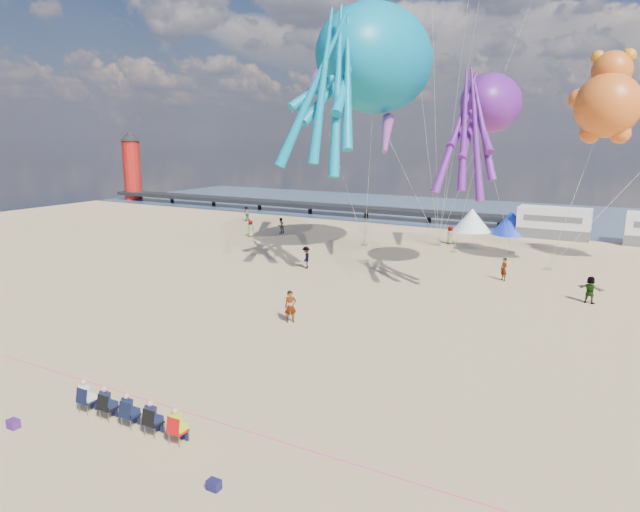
{
  "coord_description": "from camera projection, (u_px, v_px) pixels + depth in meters",
  "views": [
    {
      "loc": [
        13.23,
        -19.2,
        9.88
      ],
      "look_at": [
        -1.03,
        6.0,
        3.73
      ],
      "focal_mm": 32.0,
      "sensor_mm": 36.0,
      "label": 1
    }
  ],
  "objects": [
    {
      "name": "motorhome_0",
      "position": [
        554.0,
        223.0,
        55.63
      ],
      "size": [
        6.6,
        2.5,
        3.0
      ],
      "primitive_type": "cube",
      "color": "silver",
      "rests_on": "ground"
    },
    {
      "name": "beachgoer_7",
      "position": [
        246.0,
        214.0,
        66.66
      ],
      "size": [
        0.62,
        0.88,
        1.7
      ],
      "primitive_type": "imported",
      "rotation": [
        0.0,
        0.0,
        4.61
      ],
      "color": "#7F6659",
      "rests_on": "ground"
    },
    {
      "name": "beachgoer_4",
      "position": [
        590.0,
        290.0,
        34.03
      ],
      "size": [
        1.05,
        0.64,
        1.67
      ],
      "primitive_type": "imported",
      "rotation": [
        0.0,
        0.0,
        2.88
      ],
      "color": "#7F6659",
      "rests_on": "ground"
    },
    {
      "name": "windsock_right",
      "position": [
        386.0,
        134.0,
        41.51
      ],
      "size": [
        2.6,
        5.1,
        5.1
      ],
      "primitive_type": null,
      "rotation": [
        0.0,
        0.0,
        0.35
      ],
      "color": "red"
    },
    {
      "name": "windsock_mid",
      "position": [
        478.0,
        114.0,
        44.18
      ],
      "size": [
        1.9,
        5.89,
        5.81
      ],
      "primitive_type": null,
      "rotation": [
        0.0,
        0.0,
        0.16
      ],
      "color": "red"
    },
    {
      "name": "spectator_row",
      "position": [
        130.0,
        409.0,
        19.59
      ],
      "size": [
        6.1,
        0.9,
        1.3
      ],
      "primitive_type": null,
      "color": "black",
      "rests_on": "ground"
    },
    {
      "name": "rope_line",
      "position": [
        195.0,
        415.0,
        20.51
      ],
      "size": [
        34.0,
        0.03,
        0.03
      ],
      "primitive_type": "cylinder",
      "rotation": [
        0.0,
        1.57,
        0.0
      ],
      "color": "#F2338C",
      "rests_on": "ground"
    },
    {
      "name": "cooler_navy",
      "position": [
        214.0,
        485.0,
        16.19
      ],
      "size": [
        0.38,
        0.28,
        0.3
      ],
      "primitive_type": "cube",
      "color": "#181543",
      "rests_on": "ground"
    },
    {
      "name": "sandbag_e",
      "position": [
        438.0,
        244.0,
        51.96
      ],
      "size": [
        0.5,
        0.35,
        0.22
      ],
      "primitive_type": "cube",
      "color": "gray",
      "rests_on": "ground"
    },
    {
      "name": "tent_white",
      "position": [
        472.0,
        220.0,
        59.55
      ],
      "size": [
        4.0,
        4.0,
        2.4
      ],
      "primitive_type": "cone",
      "color": "white",
      "rests_on": "ground"
    },
    {
      "name": "beachgoer_1",
      "position": [
        281.0,
        226.0,
        58.27
      ],
      "size": [
        0.61,
        0.84,
        1.59
      ],
      "primitive_type": "imported",
      "rotation": [
        0.0,
        0.0,
        4.57
      ],
      "color": "#7F6659",
      "rests_on": "ground"
    },
    {
      "name": "beachgoer_2",
      "position": [
        306.0,
        257.0,
        42.97
      ],
      "size": [
        0.87,
        0.98,
        1.68
      ],
      "primitive_type": "imported",
      "rotation": [
        0.0,
        0.0,
        5.05
      ],
      "color": "#7F6659",
      "rests_on": "ground"
    },
    {
      "name": "water",
      "position": [
        519.0,
        215.0,
        71.6
      ],
      "size": [
        120.0,
        120.0,
        0.0
      ],
      "primitive_type": "plane",
      "color": "#364E67",
      "rests_on": "ground"
    },
    {
      "name": "beachgoer_6",
      "position": [
        251.0,
        229.0,
        56.34
      ],
      "size": [
        0.53,
        0.68,
        1.64
      ],
      "primitive_type": "imported",
      "rotation": [
        0.0,
        0.0,
        4.46
      ],
      "color": "#7F6659",
      "rests_on": "ground"
    },
    {
      "name": "cooler_purple",
      "position": [
        13.0,
        424.0,
        19.58
      ],
      "size": [
        0.4,
        0.3,
        0.32
      ],
      "primitive_type": "cube",
      "color": "#441B67",
      "rests_on": "ground"
    },
    {
      "name": "pier",
      "position": [
        284.0,
        203.0,
        75.51
      ],
      "size": [
        60.0,
        3.0,
        0.5
      ],
      "primitive_type": "cube",
      "color": "black",
      "rests_on": "ground"
    },
    {
      "name": "kite_octopus_purple",
      "position": [
        491.0,
        103.0,
        36.63
      ],
      "size": [
        6.27,
        9.5,
        10.02
      ],
      "primitive_type": null,
      "rotation": [
        0.0,
        0.0,
        0.31
      ],
      "color": "#5D197F"
    },
    {
      "name": "standing_person",
      "position": [
        290.0,
        307.0,
        30.55
      ],
      "size": [
        0.76,
        0.73,
        1.75
      ],
      "primitive_type": "imported",
      "rotation": [
        0.0,
        0.0,
        0.71
      ],
      "color": "tan",
      "rests_on": "ground"
    },
    {
      "name": "beachgoer_0",
      "position": [
        450.0,
        235.0,
        52.66
      ],
      "size": [
        0.6,
        0.72,
        1.67
      ],
      "primitive_type": "imported",
      "rotation": [
        0.0,
        0.0,
        4.33
      ],
      "color": "#7F6659",
      "rests_on": "ground"
    },
    {
      "name": "sandbag_c",
      "position": [
        548.0,
        269.0,
        42.45
      ],
      "size": [
        0.5,
        0.35,
        0.22
      ],
      "primitive_type": "cube",
      "color": "gray",
      "rests_on": "ground"
    },
    {
      "name": "sandbag_d",
      "position": [
        512.0,
        252.0,
        48.42
      ],
      "size": [
        0.5,
        0.35,
        0.22
      ],
      "primitive_type": "cube",
      "color": "gray",
      "rests_on": "ground"
    },
    {
      "name": "ground",
      "position": [
        273.0,
        367.0,
        24.78
      ],
      "size": [
        120.0,
        120.0,
        0.0
      ],
      "primitive_type": "plane",
      "color": "tan",
      "rests_on": "ground"
    },
    {
      "name": "sandbag_a",
      "position": [
        365.0,
        245.0,
        51.89
      ],
      "size": [
        0.5,
        0.35,
        0.22
      ],
      "primitive_type": "cube",
      "color": "gray",
      "rests_on": "ground"
    },
    {
      "name": "tent_blue",
      "position": [
        511.0,
        223.0,
        57.62
      ],
      "size": [
        4.0,
        4.0,
        2.4
      ],
      "primitive_type": "cone",
      "color": "#1933CC",
      "rests_on": "ground"
    },
    {
      "name": "kite_octopus_teal",
      "position": [
        376.0,
        59.0,
        42.87
      ],
      "size": [
        7.05,
        13.38,
        14.62
      ],
      "primitive_type": null,
      "rotation": [
        0.0,
        0.0,
        -0.13
      ],
      "color": "#047DA0"
    },
    {
      "name": "lighthouse",
      "position": [
        132.0,
        171.0,
        88.27
      ],
      "size": [
        2.6,
        2.6,
        9.0
      ],
      "primitive_type": "cylinder",
      "color": "#A5140F",
      "rests_on": "ground"
    },
    {
      "name": "beachgoer_5",
      "position": [
        504.0,
        269.0,
        39.34
      ],
      "size": [
        1.42,
        1.36,
        1.61
      ],
      "primitive_type": "imported",
      "rotation": [
        0.0,
        0.0,
        5.54
      ],
      "color": "#7F6659",
      "rests_on": "ground"
    },
    {
      "name": "sandbag_b",
      "position": [
        454.0,
        251.0,
        48.83
      ],
      "size": [
        0.5,
        0.35,
        0.22
      ],
      "primitive_type": "cube",
      "color": "gray",
      "rests_on": "ground"
    },
    {
      "name": "windsock_left",
      "position": [
        314.0,
        85.0,
        48.38
      ],
      "size": [
        3.26,
        6.36,
        6.38
      ],
      "primitive_type": null,
      "rotation": [
        0.0,
        0.0,
        0.36
      ],
      "color": "red"
    },
    {
      "name": "kite_teddy_orange",
      "position": [
        608.0,
        106.0,
        37.73
      ],
      "size": [
        5.79,
        5.53,
        7.26
      ],
      "primitive_type": null,
      "rotation": [
        0.0,
        0.0,
        0.14
      ],
      "color": "orange"
    }
  ]
}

